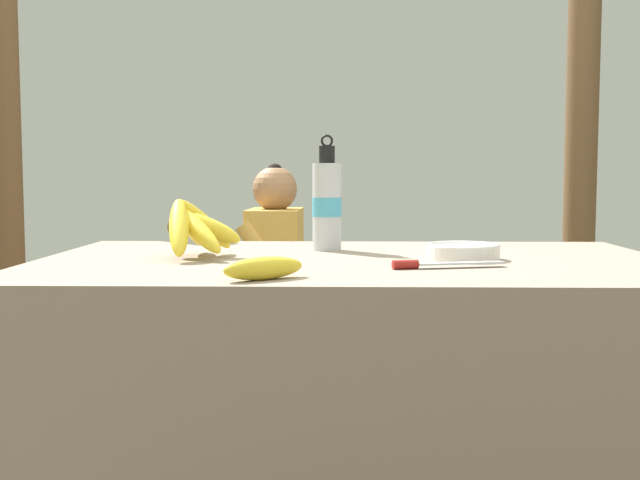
{
  "coord_description": "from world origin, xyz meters",
  "views": [
    {
      "loc": [
        -0.04,
        -1.9,
        0.98
      ],
      "look_at": [
        -0.08,
        0.05,
        0.82
      ],
      "focal_mm": 45.0,
      "sensor_mm": 36.0,
      "label": 1
    }
  ],
  "objects_px": {
    "banana_bunch_ripe": "(194,227)",
    "seated_vendor": "(263,276)",
    "support_post_near": "(5,124)",
    "loose_banana_front": "(264,268)",
    "serving_bowl": "(463,251)",
    "water_bottle": "(327,204)",
    "wooden_bench": "(288,337)",
    "knife": "(433,264)",
    "banana_bunch_green": "(413,306)",
    "support_post_far": "(582,123)"
  },
  "relations": [
    {
      "from": "loose_banana_front",
      "to": "support_post_far",
      "type": "relative_size",
      "value": 0.07
    },
    {
      "from": "wooden_bench",
      "to": "support_post_far",
      "type": "bearing_deg",
      "value": 10.88
    },
    {
      "from": "loose_banana_front",
      "to": "wooden_bench",
      "type": "xyz_separation_m",
      "value": [
        -0.06,
        1.61,
        -0.47
      ]
    },
    {
      "from": "seated_vendor",
      "to": "support_post_near",
      "type": "relative_size",
      "value": 0.43
    },
    {
      "from": "banana_bunch_green",
      "to": "knife",
      "type": "bearing_deg",
      "value": -93.74
    },
    {
      "from": "seated_vendor",
      "to": "support_post_far",
      "type": "height_order",
      "value": "support_post_far"
    },
    {
      "from": "banana_bunch_ripe",
      "to": "wooden_bench",
      "type": "distance_m",
      "value": 1.33
    },
    {
      "from": "support_post_near",
      "to": "loose_banana_front",
      "type": "bearing_deg",
      "value": -55.58
    },
    {
      "from": "banana_bunch_green",
      "to": "support_post_near",
      "type": "xyz_separation_m",
      "value": [
        -1.7,
        0.23,
        0.73
      ]
    },
    {
      "from": "banana_bunch_ripe",
      "to": "knife",
      "type": "xyz_separation_m",
      "value": [
        0.55,
        -0.2,
        -0.06
      ]
    },
    {
      "from": "water_bottle",
      "to": "loose_banana_front",
      "type": "bearing_deg",
      "value": -100.78
    },
    {
      "from": "knife",
      "to": "support_post_far",
      "type": "bearing_deg",
      "value": 50.35
    },
    {
      "from": "seated_vendor",
      "to": "serving_bowl",
      "type": "bearing_deg",
      "value": 117.2
    },
    {
      "from": "banana_bunch_ripe",
      "to": "wooden_bench",
      "type": "xyz_separation_m",
      "value": [
        0.15,
        1.21,
        -0.52
      ]
    },
    {
      "from": "support_post_far",
      "to": "support_post_near",
      "type": "bearing_deg",
      "value": 180.0
    },
    {
      "from": "serving_bowl",
      "to": "knife",
      "type": "bearing_deg",
      "value": -116.92
    },
    {
      "from": "water_bottle",
      "to": "wooden_bench",
      "type": "distance_m",
      "value": 1.18
    },
    {
      "from": "support_post_near",
      "to": "water_bottle",
      "type": "bearing_deg",
      "value": -42.35
    },
    {
      "from": "knife",
      "to": "wooden_bench",
      "type": "bearing_deg",
      "value": 92.04
    },
    {
      "from": "banana_bunch_ripe",
      "to": "banana_bunch_green",
      "type": "height_order",
      "value": "banana_bunch_ripe"
    },
    {
      "from": "seated_vendor",
      "to": "support_post_far",
      "type": "relative_size",
      "value": 0.43
    },
    {
      "from": "banana_bunch_ripe",
      "to": "wooden_bench",
      "type": "bearing_deg",
      "value": 83.09
    },
    {
      "from": "banana_bunch_ripe",
      "to": "knife",
      "type": "height_order",
      "value": "banana_bunch_ripe"
    },
    {
      "from": "knife",
      "to": "seated_vendor",
      "type": "bearing_deg",
      "value": 95.9
    },
    {
      "from": "serving_bowl",
      "to": "seated_vendor",
      "type": "bearing_deg",
      "value": 115.93
    },
    {
      "from": "water_bottle",
      "to": "support_post_near",
      "type": "distance_m",
      "value": 1.88
    },
    {
      "from": "banana_bunch_ripe",
      "to": "support_post_far",
      "type": "distance_m",
      "value": 2.01
    },
    {
      "from": "loose_banana_front",
      "to": "support_post_near",
      "type": "bearing_deg",
      "value": 124.42
    },
    {
      "from": "water_bottle",
      "to": "loose_banana_front",
      "type": "height_order",
      "value": "water_bottle"
    },
    {
      "from": "banana_bunch_green",
      "to": "seated_vendor",
      "type": "bearing_deg",
      "value": -177.16
    },
    {
      "from": "serving_bowl",
      "to": "banana_bunch_green",
      "type": "relative_size",
      "value": 0.69
    },
    {
      "from": "support_post_near",
      "to": "support_post_far",
      "type": "relative_size",
      "value": 1.0
    },
    {
      "from": "serving_bowl",
      "to": "knife",
      "type": "xyz_separation_m",
      "value": [
        -0.09,
        -0.18,
        -0.01
      ]
    },
    {
      "from": "knife",
      "to": "seated_vendor",
      "type": "relative_size",
      "value": 0.24
    },
    {
      "from": "support_post_near",
      "to": "banana_bunch_ripe",
      "type": "bearing_deg",
      "value": -53.87
    },
    {
      "from": "support_post_near",
      "to": "wooden_bench",
      "type": "bearing_deg",
      "value": -10.88
    },
    {
      "from": "support_post_near",
      "to": "banana_bunch_green",
      "type": "bearing_deg",
      "value": -7.81
    },
    {
      "from": "serving_bowl",
      "to": "water_bottle",
      "type": "relative_size",
      "value": 0.57
    },
    {
      "from": "loose_banana_front",
      "to": "seated_vendor",
      "type": "bearing_deg",
      "value": 95.48
    },
    {
      "from": "seated_vendor",
      "to": "wooden_bench",
      "type": "bearing_deg",
      "value": -160.53
    },
    {
      "from": "seated_vendor",
      "to": "support_post_far",
      "type": "xyz_separation_m",
      "value": [
        1.3,
        0.26,
        0.61
      ]
    },
    {
      "from": "knife",
      "to": "banana_bunch_green",
      "type": "height_order",
      "value": "knife"
    },
    {
      "from": "banana_bunch_ripe",
      "to": "seated_vendor",
      "type": "xyz_separation_m",
      "value": [
        0.05,
        1.18,
        -0.27
      ]
    },
    {
      "from": "seated_vendor",
      "to": "loose_banana_front",
      "type": "bearing_deg",
      "value": 96.75
    },
    {
      "from": "knife",
      "to": "support_post_far",
      "type": "distance_m",
      "value": 1.88
    },
    {
      "from": "seated_vendor",
      "to": "banana_bunch_green",
      "type": "height_order",
      "value": "seated_vendor"
    },
    {
      "from": "loose_banana_front",
      "to": "wooden_bench",
      "type": "relative_size",
      "value": 0.1
    },
    {
      "from": "serving_bowl",
      "to": "knife",
      "type": "relative_size",
      "value": 0.69
    },
    {
      "from": "wooden_bench",
      "to": "support_post_far",
      "type": "height_order",
      "value": "support_post_far"
    },
    {
      "from": "serving_bowl",
      "to": "support_post_near",
      "type": "distance_m",
      "value": 2.28
    }
  ]
}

